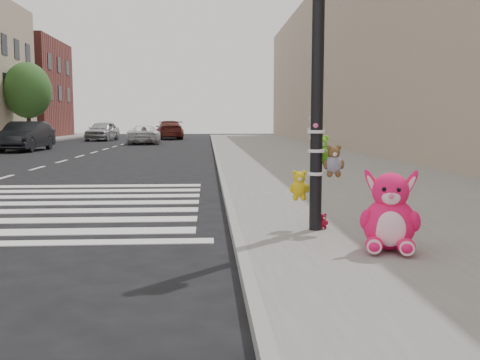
{
  "coord_description": "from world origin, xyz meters",
  "views": [
    {
      "loc": [
        1.17,
        -5.12,
        1.58
      ],
      "look_at": [
        1.63,
        2.35,
        0.75
      ],
      "focal_mm": 40.0,
      "sensor_mm": 36.0,
      "label": 1
    }
  ],
  "objects_px": {
    "pink_bunny": "(390,217)",
    "car_dark_far": "(26,136)",
    "signal_pole": "(318,108)",
    "car_white_near": "(144,135)",
    "red_teddy": "(323,221)"
  },
  "relations": [
    {
      "from": "signal_pole",
      "to": "car_white_near",
      "type": "relative_size",
      "value": 0.89
    },
    {
      "from": "pink_bunny",
      "to": "car_white_near",
      "type": "distance_m",
      "value": 31.83
    },
    {
      "from": "car_dark_far",
      "to": "pink_bunny",
      "type": "bearing_deg",
      "value": -61.61
    },
    {
      "from": "pink_bunny",
      "to": "signal_pole",
      "type": "bearing_deg",
      "value": 131.9
    },
    {
      "from": "car_white_near",
      "to": "car_dark_far",
      "type": "bearing_deg",
      "value": 54.61
    },
    {
      "from": "signal_pole",
      "to": "red_teddy",
      "type": "xyz_separation_m",
      "value": [
        0.1,
        0.02,
        -1.5
      ]
    },
    {
      "from": "signal_pole",
      "to": "car_dark_far",
      "type": "height_order",
      "value": "signal_pole"
    },
    {
      "from": "car_dark_far",
      "to": "signal_pole",
      "type": "bearing_deg",
      "value": -61.55
    },
    {
      "from": "signal_pole",
      "to": "pink_bunny",
      "type": "bearing_deg",
      "value": -64.54
    },
    {
      "from": "red_teddy",
      "to": "car_dark_far",
      "type": "relative_size",
      "value": 0.04
    },
    {
      "from": "signal_pole",
      "to": "car_white_near",
      "type": "height_order",
      "value": "signal_pole"
    },
    {
      "from": "car_dark_far",
      "to": "red_teddy",
      "type": "bearing_deg",
      "value": -61.33
    },
    {
      "from": "pink_bunny",
      "to": "car_dark_far",
      "type": "distance_m",
      "value": 25.62
    },
    {
      "from": "pink_bunny",
      "to": "car_dark_far",
      "type": "bearing_deg",
      "value": 133.11
    },
    {
      "from": "car_white_near",
      "to": "signal_pole",
      "type": "bearing_deg",
      "value": 97.45
    }
  ]
}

